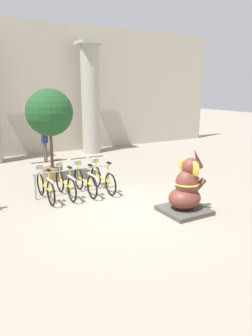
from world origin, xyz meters
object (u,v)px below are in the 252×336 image
at_px(elephant_statue, 186,191).
at_px(bicycle_0, 45,186).
at_px(bicycle_3, 102,178).
at_px(person_pedestrian, 45,138).
at_px(potted_tree, 50,116).
at_px(bicycle_2, 85,180).
at_px(bicycle_1, 65,183).

bearing_deg(elephant_statue, bicycle_0, 136.36).
height_order(bicycle_3, person_pedestrian, person_pedestrian).
height_order(elephant_statue, potted_tree, potted_tree).
height_order(bicycle_0, bicycle_3, same).
height_order(bicycle_0, potted_tree, potted_tree).
xyz_separation_m(bicycle_2, bicycle_3, (0.59, 0.00, 0.00)).
bearing_deg(potted_tree, bicycle_2, -78.69).
relative_size(elephant_statue, potted_tree, 0.54).
bearing_deg(bicycle_3, bicycle_1, 178.16).
xyz_separation_m(bicycle_0, elephant_statue, (2.85, -2.72, 0.16)).
xyz_separation_m(bicycle_1, bicycle_2, (0.59, -0.04, 0.00)).
xyz_separation_m(bicycle_0, bicycle_1, (0.59, 0.00, 0.00)).
distance_m(bicycle_0, person_pedestrian, 4.98).
height_order(bicycle_1, potted_tree, potted_tree).
xyz_separation_m(bicycle_2, potted_tree, (-0.38, 1.92, 1.79)).
distance_m(bicycle_2, elephant_statue, 3.15).
xyz_separation_m(elephant_statue, potted_tree, (-2.04, 4.59, 1.63)).
height_order(bicycle_0, bicycle_1, same).
bearing_deg(elephant_statue, potted_tree, 113.96).
relative_size(bicycle_3, potted_tree, 0.56).
height_order(person_pedestrian, potted_tree, potted_tree).
bearing_deg(bicycle_3, bicycle_2, -179.61).
bearing_deg(person_pedestrian, bicycle_3, -85.27).
bearing_deg(elephant_statue, bicycle_3, 111.63).
distance_m(elephant_statue, person_pedestrian, 7.61).
distance_m(bicycle_2, potted_tree, 2.65).
height_order(bicycle_0, person_pedestrian, person_pedestrian).
xyz_separation_m(person_pedestrian, potted_tree, (-0.58, -2.86, 1.16)).
distance_m(bicycle_0, bicycle_2, 1.19).
bearing_deg(bicycle_3, potted_tree, 117.10).
height_order(elephant_statue, person_pedestrian, person_pedestrian).
height_order(bicycle_3, elephant_statue, elephant_statue).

